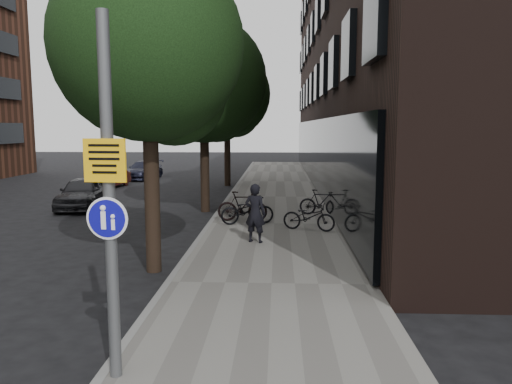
# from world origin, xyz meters

# --- Properties ---
(ground) EXTENTS (120.00, 120.00, 0.00)m
(ground) POSITION_xyz_m (0.00, 0.00, 0.00)
(ground) COLOR black
(ground) RESTS_ON ground
(sidewalk) EXTENTS (4.50, 60.00, 0.12)m
(sidewalk) POSITION_xyz_m (0.25, 10.00, 0.06)
(sidewalk) COLOR slate
(sidewalk) RESTS_ON ground
(curb_edge) EXTENTS (0.15, 60.00, 0.13)m
(curb_edge) POSITION_xyz_m (-2.00, 10.00, 0.07)
(curb_edge) COLOR slate
(curb_edge) RESTS_ON ground
(building_right_dark_brick) EXTENTS (12.00, 40.00, 18.00)m
(building_right_dark_brick) POSITION_xyz_m (8.50, 22.00, 9.00)
(building_right_dark_brick) COLOR black
(building_right_dark_brick) RESTS_ON ground
(street_tree_near) EXTENTS (4.40, 4.40, 7.50)m
(street_tree_near) POSITION_xyz_m (-2.53, 4.64, 5.11)
(street_tree_near) COLOR black
(street_tree_near) RESTS_ON ground
(street_tree_mid) EXTENTS (5.00, 5.00, 7.80)m
(street_tree_mid) POSITION_xyz_m (-2.53, 13.14, 5.11)
(street_tree_mid) COLOR black
(street_tree_mid) RESTS_ON ground
(street_tree_far) EXTENTS (5.00, 5.00, 7.80)m
(street_tree_far) POSITION_xyz_m (-2.53, 22.14, 5.11)
(street_tree_far) COLOR black
(street_tree_far) RESTS_ON ground
(signpost) EXTENTS (0.55, 0.16, 4.78)m
(signpost) POSITION_xyz_m (-1.80, -0.77, 2.53)
(signpost) COLOR #595B5E
(signpost) RESTS_ON sidewalk
(pedestrian) EXTENTS (0.73, 0.59, 1.71)m
(pedestrian) POSITION_xyz_m (-0.28, 7.15, 0.98)
(pedestrian) COLOR black
(pedestrian) RESTS_ON sidewalk
(parked_bike_facade_near) EXTENTS (1.82, 1.12, 0.90)m
(parked_bike_facade_near) POSITION_xyz_m (1.38, 8.88, 0.57)
(parked_bike_facade_near) COLOR black
(parked_bike_facade_near) RESTS_ON sidewalk
(parked_bike_facade_far) EXTENTS (1.68, 0.74, 0.98)m
(parked_bike_facade_far) POSITION_xyz_m (2.00, 11.72, 0.61)
(parked_bike_facade_far) COLOR black
(parked_bike_facade_far) RESTS_ON sidewalk
(parked_bike_curb_near) EXTENTS (1.94, 1.08, 0.97)m
(parked_bike_curb_near) POSITION_xyz_m (-0.68, 9.83, 0.60)
(parked_bike_curb_near) COLOR black
(parked_bike_curb_near) RESTS_ON sidewalk
(parked_bike_curb_far) EXTENTS (1.77, 0.51, 1.06)m
(parked_bike_curb_far) POSITION_xyz_m (-0.88, 10.39, 0.65)
(parked_bike_curb_far) COLOR black
(parked_bike_curb_far) RESTS_ON sidewalk
(parked_car_near) EXTENTS (1.97, 4.08, 1.34)m
(parked_car_near) POSITION_xyz_m (-7.90, 13.56, 0.67)
(parked_car_near) COLOR black
(parked_car_near) RESTS_ON ground
(parked_car_mid) EXTENTS (1.57, 3.37, 1.07)m
(parked_car_mid) POSITION_xyz_m (-9.20, 20.78, 0.53)
(parked_car_mid) COLOR #592019
(parked_car_mid) RESTS_ON ground
(parked_car_far) EXTENTS (2.12, 4.23, 1.18)m
(parked_car_far) POSITION_xyz_m (-8.57, 25.53, 0.59)
(parked_car_far) COLOR black
(parked_car_far) RESTS_ON ground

